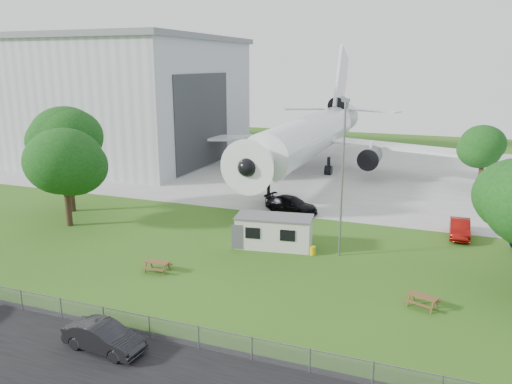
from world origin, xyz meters
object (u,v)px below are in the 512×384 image
(hangar, at_px, (93,97))
(airliner, at_px, (311,134))
(picnic_west, at_px, (158,271))
(car_centre_sedan, at_px, (104,337))
(site_cabin, at_px, (274,232))
(picnic_east, at_px, (422,307))

(hangar, distance_m, airliner, 36.21)
(hangar, xyz_separation_m, picnic_west, (34.54, -37.53, -9.41))
(airliner, bearing_deg, car_centre_sedan, -88.24)
(airliner, xyz_separation_m, car_centre_sedan, (1.45, -47.24, -4.52))
(site_cabin, distance_m, car_centre_sedan, 17.92)
(hangar, distance_m, site_cabin, 51.17)
(hangar, relative_size, picnic_east, 23.89)
(hangar, xyz_separation_m, airliner, (35.97, -0.14, -4.14))
(site_cabin, bearing_deg, car_centre_sedan, -100.87)
(picnic_east, xyz_separation_m, car_centre_sedan, (-15.28, -10.95, 0.75))
(hangar, xyz_separation_m, picnic_east, (52.71, -36.44, -9.41))
(airliner, bearing_deg, picnic_west, -92.20)
(car_centre_sedan, bearing_deg, hangar, 43.66)
(picnic_west, height_order, car_centre_sedan, car_centre_sedan)
(picnic_west, bearing_deg, site_cabin, 50.27)
(picnic_west, bearing_deg, hangar, 131.94)
(picnic_west, distance_m, picnic_east, 18.20)
(airliner, bearing_deg, site_cabin, -80.75)
(car_centre_sedan, bearing_deg, airliner, 7.12)
(site_cabin, relative_size, picnic_east, 3.84)
(hangar, bearing_deg, site_cabin, -36.14)
(site_cabin, distance_m, picnic_west, 10.03)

